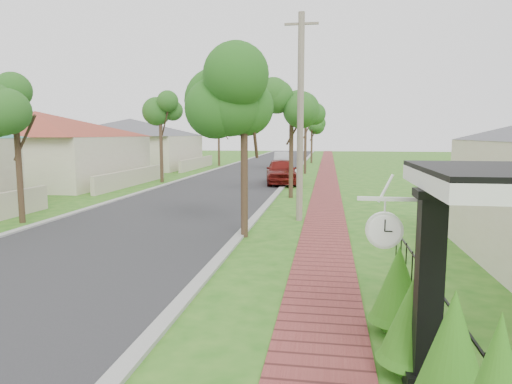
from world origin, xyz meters
The scene contains 16 objects.
ground centered at (0.00, 0.00, 0.00)m, with size 160.00×160.00×0.00m, color #266618.
road centered at (-3.00, 20.00, 0.00)m, with size 7.00×120.00×0.02m, color #28282B.
kerb_right centered at (0.65, 20.00, 0.00)m, with size 0.30×120.00×0.10m, color #9E9E99.
kerb_left centered at (-6.65, 20.00, 0.00)m, with size 0.30×120.00×0.10m, color #9E9E99.
sidewalk centered at (3.25, 20.00, 0.00)m, with size 1.50×120.00×0.03m, color brown.
porch_post centered at (4.55, -1.00, 1.12)m, with size 0.48×0.48×2.52m.
picket_fence centered at (4.90, 0.00, 0.53)m, with size 0.03×8.02×1.00m.
street_trees centered at (-2.87, 26.84, 4.54)m, with size 10.70×37.65×5.89m.
hedge_row centered at (4.45, -1.78, 0.83)m, with size 0.92×5.01×2.09m.
far_house_red centered at (-14.97, 20.00, 2.34)m, with size 15.56×15.56×4.60m.
far_house_grey centered at (-14.97, 34.00, 2.34)m, with size 15.56×15.56×4.60m.
parked_car_red centered at (0.40, 22.20, 0.81)m, with size 1.91×4.74×1.62m, color maroon.
parked_car_white centered at (-1.00, 36.94, 0.73)m, with size 1.55×4.44×1.46m, color silver.
near_tree centered at (0.80, 7.00, 4.26)m, with size 2.08×2.08×5.35m.
utility_pole centered at (2.30, 10.00, 3.76)m, with size 1.20×0.24×7.39m.
station_clock centered at (4.05, -0.60, 1.95)m, with size 0.80×0.13×0.67m.
Camera 1 is at (3.31, -6.60, 3.16)m, focal length 32.00 mm.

